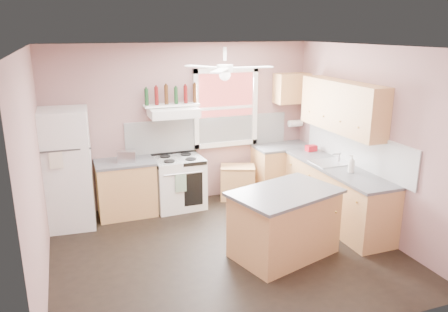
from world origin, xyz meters
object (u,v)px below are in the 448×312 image
object	(u,v)px
stove	(179,183)
island	(284,224)
refrigerator	(65,169)
cart	(238,182)
toaster	(127,156)

from	to	relation	value
stove	island	xyz separation A→B (m)	(0.89, -2.06, 0.00)
stove	refrigerator	bearing A→B (deg)	-179.54
cart	island	xyz separation A→B (m)	(-0.18, -2.09, 0.13)
cart	island	size ratio (longest dim) A/B	0.46
refrigerator	island	bearing A→B (deg)	-32.15
stove	cart	world-z (taller)	stove
toaster	cart	world-z (taller)	toaster
toaster	cart	xyz separation A→B (m)	(1.91, 0.07, -0.69)
stove	island	size ratio (longest dim) A/B	0.66
refrigerator	island	world-z (taller)	refrigerator
toaster	stove	size ratio (longest dim) A/B	0.33
refrigerator	cart	size ratio (longest dim) A/B	3.04
stove	cart	bearing A→B (deg)	-1.15
toaster	stove	world-z (taller)	toaster
cart	island	bearing A→B (deg)	-74.33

